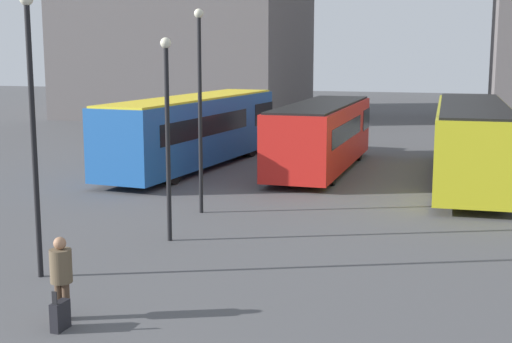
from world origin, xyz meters
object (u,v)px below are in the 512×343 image
at_px(suitcase, 60,316).
at_px(lamp_post_1, 32,115).
at_px(lamp_post_2, 200,96).
at_px(bus_1, 322,134).
at_px(bus_2, 471,139).
at_px(bus_0, 195,129).
at_px(lamp_post_0, 167,122).
at_px(traveler, 61,271).

bearing_deg(suitcase, lamp_post_1, 41.47).
xyz_separation_m(lamp_post_1, lamp_post_2, (1.16, 6.92, 0.01)).
distance_m(bus_1, bus_2, 6.06).
height_order(bus_0, lamp_post_0, lamp_post_0).
bearing_deg(lamp_post_1, lamp_post_2, 80.45).
distance_m(bus_2, lamp_post_2, 11.26).
relative_size(bus_1, suitcase, 13.35).
relative_size(bus_1, traveler, 6.47).
height_order(bus_2, lamp_post_2, lamp_post_2).
bearing_deg(lamp_post_1, suitcase, -50.97).
bearing_deg(lamp_post_1, bus_0, 98.23).
bearing_deg(bus_2, bus_1, 77.58).
height_order(lamp_post_1, lamp_post_2, lamp_post_2).
relative_size(lamp_post_0, lamp_post_2, 0.86).
height_order(bus_2, lamp_post_1, lamp_post_1).
bearing_deg(suitcase, lamp_post_0, 7.48).
relative_size(bus_2, lamp_post_2, 2.04).
bearing_deg(lamp_post_0, bus_2, 55.60).
xyz_separation_m(bus_0, lamp_post_0, (3.70, -11.36, 1.47)).
relative_size(bus_1, bus_2, 0.82).
bearing_deg(bus_1, suitcase, 177.16).
distance_m(bus_0, lamp_post_2, 8.93).
bearing_deg(suitcase, lamp_post_2, 7.95).
xyz_separation_m(bus_1, lamp_post_0, (-1.62, -12.19, 1.61)).
distance_m(bus_1, traveler, 17.97).
bearing_deg(lamp_post_1, bus_1, 78.72).
distance_m(bus_1, lamp_post_2, 9.34).
bearing_deg(lamp_post_0, lamp_post_2, 96.40).
bearing_deg(bus_0, lamp_post_1, -166.17).
xyz_separation_m(traveler, lamp_post_1, (-1.85, 2.10, 2.64)).
distance_m(suitcase, lamp_post_1, 4.67).
relative_size(bus_2, lamp_post_1, 2.04).
bearing_deg(lamp_post_1, lamp_post_0, 66.99).
relative_size(bus_1, lamp_post_1, 1.67).
height_order(bus_0, lamp_post_1, lamp_post_1).
height_order(suitcase, lamp_post_1, lamp_post_1).
height_order(bus_1, lamp_post_1, lamp_post_1).
distance_m(bus_2, suitcase, 18.66).
distance_m(lamp_post_0, lamp_post_1, 3.95).
xyz_separation_m(traveler, suitcase, (0.23, -0.46, -0.67)).
xyz_separation_m(suitcase, lamp_post_1, (-2.08, 2.57, 3.31)).
xyz_separation_m(bus_1, traveler, (-1.30, -17.91, -0.58)).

